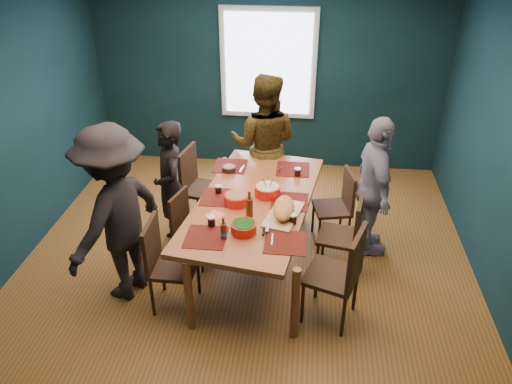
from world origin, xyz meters
TOP-DOWN VIEW (x-y plane):
  - room at (0.00, 0.27)m, footprint 5.01×5.01m
  - dining_table at (0.10, -0.05)m, footprint 1.42×2.36m
  - chair_left_far at (-0.70, 0.73)m, footprint 0.53×0.53m
  - chair_left_mid at (-0.64, -0.03)m, footprint 0.46×0.46m
  - chair_left_near at (-0.70, -0.76)m, footprint 0.43×0.43m
  - chair_right_far at (1.02, 0.55)m, footprint 0.48×0.48m
  - chair_right_mid at (1.08, -0.06)m, footprint 0.49×0.49m
  - chair_right_near at (0.99, -0.79)m, footprint 0.59×0.59m
  - person_far_left at (-0.88, 0.26)m, footprint 0.56×0.66m
  - person_back at (0.07, 1.20)m, footprint 0.93×0.75m
  - person_right at (1.36, 0.39)m, footprint 0.55×1.01m
  - person_near_left at (-1.17, -0.61)m, footprint 1.09×1.36m
  - bowl_salad at (-0.07, -0.14)m, footprint 0.26×0.26m
  - bowl_dumpling at (0.22, 0.06)m, footprint 0.27×0.27m
  - bowl_herbs at (0.06, -0.65)m, footprint 0.24×0.24m
  - cutting_board at (0.41, -0.32)m, footprint 0.41×0.72m
  - small_bowl at (-0.27, 0.55)m, footprint 0.15×0.15m
  - beer_bottle_a at (-0.10, -0.76)m, footprint 0.06×0.06m
  - beer_bottle_b at (0.09, -0.37)m, footprint 0.07×0.07m
  - cola_glass_a at (-0.25, -0.58)m, footprint 0.08×0.08m
  - cola_glass_b at (0.51, -0.44)m, footprint 0.07×0.07m
  - cola_glass_c at (0.52, 0.52)m, footprint 0.07×0.07m
  - cola_glass_d at (-0.30, 0.04)m, footprint 0.07×0.07m
  - napkin_a at (0.43, 0.06)m, footprint 0.15×0.15m
  - napkin_b at (-0.26, -0.39)m, footprint 0.20×0.20m
  - napkin_c at (0.43, -0.80)m, footprint 0.14×0.14m

SIDE VIEW (x-z plane):
  - chair_left_mid at x=-0.64m, z-range 0.07..0.90m
  - chair_right_far at x=1.02m, z-range 0.07..0.97m
  - chair_right_mid at x=1.08m, z-range 0.08..1.00m
  - chair_left_near at x=-0.70m, z-range 0.08..1.04m
  - chair_left_far at x=-0.70m, z-range 0.08..1.08m
  - chair_right_near at x=0.99m, z-range 0.08..1.11m
  - dining_table at x=0.10m, z-range 0.34..1.18m
  - person_far_left at x=-0.88m, z-range 0.00..1.53m
  - person_right at x=1.36m, z-range 0.00..1.63m
  - napkin_c at x=0.43m, z-range 0.84..0.85m
  - napkin_a at x=0.43m, z-range 0.84..0.85m
  - napkin_b at x=-0.26m, z-range 0.84..0.85m
  - small_bowl at x=-0.27m, z-range 0.84..0.91m
  - cola_glass_d at x=-0.30m, z-range 0.85..0.94m
  - cola_glass_c at x=0.52m, z-range 0.85..0.94m
  - cola_glass_b at x=0.51m, z-range 0.85..0.95m
  - bowl_salad at x=-0.07m, z-range 0.85..0.95m
  - bowl_herbs at x=0.06m, z-range 0.85..0.95m
  - person_back at x=0.07m, z-range 0.00..1.80m
  - cola_glass_a at x=-0.25m, z-range 0.85..0.95m
  - bowl_dumpling at x=0.22m, z-range 0.78..1.03m
  - cutting_board at x=0.41m, z-range 0.84..0.99m
  - person_near_left at x=-1.17m, z-range 0.00..1.84m
  - beer_bottle_a at x=-0.10m, z-range 0.81..1.04m
  - beer_bottle_b at x=0.09m, z-range 0.81..1.09m
  - room at x=0.00m, z-range 0.01..2.73m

